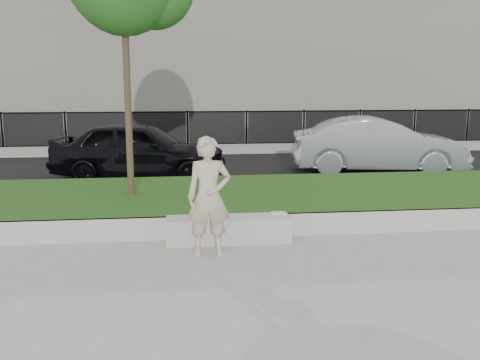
{
  "coord_description": "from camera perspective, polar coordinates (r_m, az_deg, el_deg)",
  "views": [
    {
      "loc": [
        -0.98,
        -7.9,
        2.69
      ],
      "look_at": [
        0.09,
        1.2,
        0.99
      ],
      "focal_mm": 40.0,
      "sensor_mm": 36.0,
      "label": 1
    }
  ],
  "objects": [
    {
      "name": "car_silver",
      "position": [
        16.07,
        14.49,
        3.61
      ],
      "size": [
        5.11,
        2.47,
        1.62
      ],
      "primitive_type": "imported",
      "rotation": [
        0.0,
        0.0,
        1.41
      ],
      "color": "gray",
      "rests_on": "street"
    },
    {
      "name": "street",
      "position": [
        16.64,
        -3.23,
        1.28
      ],
      "size": [
        34.0,
        7.0,
        0.04
      ],
      "primitive_type": "cube",
      "color": "black",
      "rests_on": "ground"
    },
    {
      "name": "grass_bank",
      "position": [
        11.22,
        -1.52,
        -2.29
      ],
      "size": [
        34.0,
        4.0,
        0.4
      ],
      "primitive_type": "cube",
      "color": "black",
      "rests_on": "ground"
    },
    {
      "name": "book",
      "position": [
        9.26,
        4.08,
        -3.54
      ],
      "size": [
        0.24,
        0.18,
        0.03
      ],
      "primitive_type": "cube",
      "rotation": [
        0.0,
        0.0,
        0.0
      ],
      "color": "beige",
      "rests_on": "stone_bench"
    },
    {
      "name": "iron_fence",
      "position": [
        20.04,
        -3.86,
        4.35
      ],
      "size": [
        32.0,
        0.3,
        1.5
      ],
      "color": "slate",
      "rests_on": "far_pavement"
    },
    {
      "name": "stone_bench",
      "position": [
        9.08,
        -1.25,
        -5.29
      ],
      "size": [
        2.09,
        0.52,
        0.43
      ],
      "primitive_type": "cube",
      "color": "#A7A49C",
      "rests_on": "ground"
    },
    {
      "name": "car_dark",
      "position": [
        14.79,
        -10.69,
        3.15
      ],
      "size": [
        4.94,
        2.66,
        1.6
      ],
      "primitive_type": "imported",
      "rotation": [
        0.0,
        0.0,
        1.4
      ],
      "color": "black",
      "rests_on": "street"
    },
    {
      "name": "grass_kerb",
      "position": [
        9.33,
        -0.43,
        -4.95
      ],
      "size": [
        34.0,
        0.08,
        0.4
      ],
      "primitive_type": "cube",
      "color": "#A7A49C",
      "rests_on": "ground"
    },
    {
      "name": "ground",
      "position": [
        8.4,
        0.36,
        -8.14
      ],
      "size": [
        90.0,
        90.0,
        0.0
      ],
      "primitive_type": "plane",
      "color": "gray",
      "rests_on": "ground"
    },
    {
      "name": "man",
      "position": [
        8.25,
        -3.34,
        -1.79
      ],
      "size": [
        0.68,
        0.45,
        1.86
      ],
      "primitive_type": "imported",
      "rotation": [
        0.0,
        0.0,
        0.01
      ],
      "color": "#BEAE92",
      "rests_on": "ground"
    },
    {
      "name": "far_pavement",
      "position": [
        21.09,
        -3.99,
        3.33
      ],
      "size": [
        34.0,
        3.0,
        0.12
      ],
      "primitive_type": "cube",
      "color": "gray",
      "rests_on": "ground"
    },
    {
      "name": "building_facade",
      "position": [
        28.01,
        -4.84,
        15.22
      ],
      "size": [
        34.0,
        10.0,
        10.0
      ],
      "primitive_type": "cube",
      "color": "slate",
      "rests_on": "ground"
    }
  ]
}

